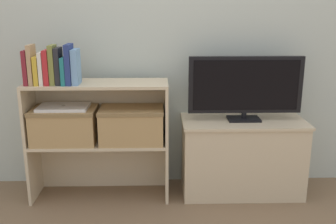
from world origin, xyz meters
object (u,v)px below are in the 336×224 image
tv (245,86)px  storage_basket_left (65,124)px  book_mustard (38,70)px  book_olive (53,65)px  storage_basket_right (132,123)px  book_tan (32,65)px  book_navy (69,64)px  book_ivory (43,68)px  book_crimson (48,67)px  tv_stand (242,156)px  book_charcoal (59,66)px  book_teal (65,71)px  book_skyblue (76,67)px  book_maroon (27,67)px  laptop (63,107)px

tv → storage_basket_left: bearing=-177.7°
book_mustard → book_olive: size_ratio=0.73×
storage_basket_left → storage_basket_right: (0.45, 0.00, 0.00)m
book_tan → storage_basket_right: bearing=3.5°
book_navy → storage_basket_left: book_navy is taller
book_ivory → book_crimson: book_crimson is taller
tv_stand → book_ivory: (-1.33, -0.09, 0.65)m
book_charcoal → book_teal: bearing=0.0°
tv_stand → book_skyblue: bearing=-175.4°
book_crimson → book_charcoal: book_charcoal is taller
book_mustard → book_crimson: 0.07m
book_maroon → book_crimson: (0.13, 0.00, 0.00)m
book_olive → book_skyblue: bearing=0.0°
storage_basket_right → laptop: bearing=180.0°
book_crimson → storage_basket_left: 0.40m
book_ivory → book_skyblue: bearing=0.0°
book_maroon → book_teal: 0.24m
book_skyblue → storage_basket_left: size_ratio=0.52×
book_mustard → storage_basket_right: (0.59, 0.04, -0.37)m
book_teal → book_skyblue: (0.07, 0.00, 0.02)m
book_charcoal → storage_basket_left: book_charcoal is taller
tv → book_skyblue: size_ratio=3.45×
book_tan → book_olive: (0.13, 0.00, -0.00)m
book_maroon → storage_basket_right: bearing=3.3°
book_ivory → book_olive: 0.07m
book_mustard → book_skyblue: bearing=-0.0°
book_charcoal → book_olive: bearing=180.0°
tv_stand → book_skyblue: size_ratio=3.80×
book_olive → storage_basket_right: bearing=4.5°
tv → book_tan: size_ratio=3.05×
book_crimson → laptop: 0.29m
book_navy → storage_basket_left: size_ratio=0.60×
book_mustard → book_ivory: size_ratio=0.88×
book_navy → book_skyblue: (0.04, 0.00, -0.02)m
book_teal → laptop: 0.26m
book_crimson → book_teal: bearing=0.0°
laptop → book_charcoal: bearing=-92.0°
book_ivory → book_charcoal: (0.10, -0.00, 0.01)m
book_ivory → book_skyblue: 0.21m
book_charcoal → book_skyblue: book_charcoal is taller
book_ivory → book_charcoal: bearing=-0.0°
tv → storage_basket_right: tv is taller
book_charcoal → laptop: (0.00, 0.04, -0.28)m
book_charcoal → storage_basket_right: bearing=4.8°
book_teal → storage_basket_left: size_ratio=0.41×
book_crimson → book_mustard: bearing=180.0°
tv → book_teal: (-1.19, -0.09, 0.13)m
book_navy → laptop: book_navy is taller
tv_stand → book_mustard: 1.50m
book_mustard → book_charcoal: 0.14m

